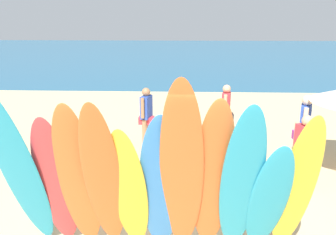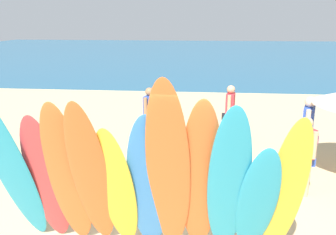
{
  "view_description": "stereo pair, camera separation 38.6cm",
  "coord_description": "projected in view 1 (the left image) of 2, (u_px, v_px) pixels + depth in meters",
  "views": [
    {
      "loc": [
        0.31,
        -4.84,
        3.28
      ],
      "look_at": [
        0.0,
        2.39,
        1.22
      ],
      "focal_mm": 37.1,
      "sensor_mm": 36.0,
      "label": 1
    },
    {
      "loc": [
        0.7,
        -4.82,
        3.28
      ],
      "look_at": [
        0.0,
        2.39,
        1.22
      ],
      "focal_mm": 37.1,
      "sensor_mm": 36.0,
      "label": 2
    }
  ],
  "objects": [
    {
      "name": "beachgoer_photographing",
      "position": [
        226.0,
        109.0,
        9.42
      ],
      "size": [
        0.41,
        0.59,
        1.59
      ],
      "rotation": [
        0.0,
        0.0,
        1.37
      ],
      "color": "tan",
      "rests_on": "ground"
    },
    {
      "name": "beachgoer_strolling",
      "position": [
        304.0,
        126.0,
        7.74
      ],
      "size": [
        0.44,
        0.61,
        1.69
      ],
      "rotation": [
        0.0,
        0.0,
        4.37
      ],
      "color": "beige",
      "rests_on": "ground"
    },
    {
      "name": "surfboard_yellow_10",
      "position": [
        296.0,
        189.0,
        4.56
      ],
      "size": [
        0.53,
        0.87,
        2.25
      ],
      "primitive_type": "ellipsoid",
      "rotation": [
        0.34,
        0.0,
        0.05
      ],
      "color": "yellow",
      "rests_on": "ground"
    },
    {
      "name": "ground",
      "position": [
        177.0,
        81.0,
        19.02
      ],
      "size": [
        60.0,
        60.0,
        0.0
      ],
      "primitive_type": "plane",
      "color": "tan"
    },
    {
      "name": "surfboard_teal_0",
      "position": [
        21.0,
        175.0,
        4.55
      ],
      "size": [
        0.57,
        1.17,
        2.61
      ],
      "primitive_type": "ellipsoid",
      "rotation": [
        0.4,
        0.0,
        -0.06
      ],
      "color": "#289EC6",
      "rests_on": "ground"
    },
    {
      "name": "ocean_water",
      "position": [
        180.0,
        52.0,
        35.46
      ],
      "size": [
        60.0,
        40.0,
        0.02
      ],
      "primitive_type": "cube",
      "color": "#235B7F",
      "rests_on": "ground"
    },
    {
      "name": "surfboard_orange_6",
      "position": [
        182.0,
        175.0,
        4.44
      ],
      "size": [
        0.6,
        1.09,
        2.71
      ],
      "primitive_type": "ellipsoid",
      "rotation": [
        0.35,
        0.0,
        -0.04
      ],
      "color": "orange",
      "rests_on": "ground"
    },
    {
      "name": "surfboard_teal_8",
      "position": [
        241.0,
        186.0,
        4.46
      ],
      "size": [
        0.54,
        1.06,
        2.43
      ],
      "primitive_type": "ellipsoid",
      "rotation": [
        0.39,
        0.0,
        -0.01
      ],
      "color": "#289EC6",
      "rests_on": "ground"
    },
    {
      "name": "beachgoer_midbeach",
      "position": [
        146.0,
        113.0,
        9.12
      ],
      "size": [
        0.41,
        0.58,
        1.57
      ],
      "rotation": [
        0.0,
        0.0,
        4.43
      ],
      "color": "#9E704C",
      "rests_on": "ground"
    },
    {
      "name": "surfboard_orange_2",
      "position": [
        79.0,
        181.0,
        4.65
      ],
      "size": [
        0.56,
        0.88,
        2.37
      ],
      "primitive_type": "ellipsoid",
      "rotation": [
        0.33,
        0.0,
        0.02
      ],
      "color": "orange",
      "rests_on": "ground"
    },
    {
      "name": "surfboard_rack",
      "position": [
        161.0,
        197.0,
        5.4
      ],
      "size": [
        3.99,
        0.07,
        0.75
      ],
      "color": "brown",
      "rests_on": "ground"
    },
    {
      "name": "surfboard_teal_9",
      "position": [
        268.0,
        201.0,
        4.6
      ],
      "size": [
        0.57,
        0.92,
        1.9
      ],
      "primitive_type": "ellipsoid",
      "rotation": [
        0.41,
        0.0,
        0.05
      ],
      "color": "#289EC6",
      "rests_on": "ground"
    },
    {
      "name": "surfboard_yellow_4",
      "position": [
        129.0,
        193.0,
        4.66
      ],
      "size": [
        0.58,
        0.89,
        2.07
      ],
      "primitive_type": "ellipsoid",
      "rotation": [
        0.37,
        0.0,
        -0.1
      ],
      "color": "yellow",
      "rests_on": "ground"
    },
    {
      "name": "surfboard_orange_3",
      "position": [
        104.0,
        182.0,
        4.55
      ],
      "size": [
        0.53,
        1.11,
        2.44
      ],
      "primitive_type": "ellipsoid",
      "rotation": [
        0.41,
        0.0,
        0.02
      ],
      "color": "orange",
      "rests_on": "ground"
    },
    {
      "name": "surfboard_red_1",
      "position": [
        56.0,
        185.0,
        4.74
      ],
      "size": [
        0.57,
        0.88,
        2.19
      ],
      "primitive_type": "ellipsoid",
      "rotation": [
        0.34,
        0.0,
        0.09
      ],
      "color": "#D13D42",
      "rests_on": "ground"
    },
    {
      "name": "beachgoer_by_water",
      "position": [
        304.0,
        147.0,
        6.72
      ],
      "size": [
        0.4,
        0.53,
        1.53
      ],
      "rotation": [
        0.0,
        0.0,
        2.01
      ],
      "color": "tan",
      "rests_on": "ground"
    },
    {
      "name": "surfboard_blue_5",
      "position": [
        161.0,
        187.0,
        4.63
      ],
      "size": [
        0.63,
        0.85,
        2.24
      ],
      "primitive_type": "ellipsoid",
      "rotation": [
        0.33,
        0.0,
        0.07
      ],
      "color": "#337AD1",
      "rests_on": "ground"
    },
    {
      "name": "surfboard_orange_7",
      "position": [
        213.0,
        181.0,
        4.55
      ],
      "size": [
        0.56,
        0.96,
        2.46
      ],
      "primitive_type": "ellipsoid",
      "rotation": [
        0.34,
        0.0,
        0.03
      ],
      "color": "orange",
      "rests_on": "ground"
    }
  ]
}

